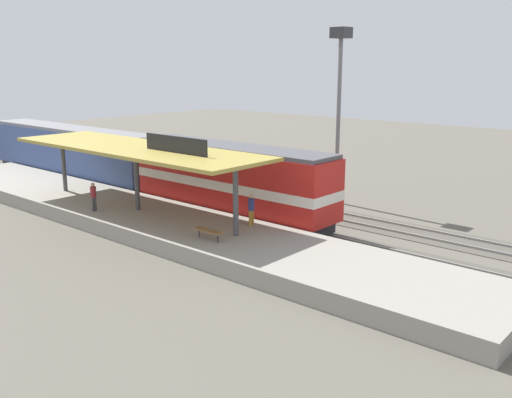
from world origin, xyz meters
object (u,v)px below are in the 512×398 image
passenger_carriage_single (71,153)px  person_waiting (251,208)px  locomotive (231,181)px  light_mast (340,79)px  person_walking (93,195)px  platform_bench (208,231)px

passenger_carriage_single → person_waiting: (-2.69, -22.00, -0.46)m
locomotive → passenger_carriage_single: locomotive is taller
light_mast → person_walking: size_ratio=6.84×
platform_bench → passenger_carriage_single: (6.00, 22.08, 0.97)m
platform_bench → person_waiting: (3.31, 0.08, 0.51)m
light_mast → person_waiting: 12.45m
person_waiting → person_walking: (-3.80, 9.05, 0.00)m
person_walking → passenger_carriage_single: bearing=63.4°
passenger_carriage_single → light_mast: size_ratio=1.71×
platform_bench → person_walking: bearing=93.1°
person_walking → person_waiting: bearing=-67.2°
person_waiting → person_walking: size_ratio=1.00×
passenger_carriage_single → person_walking: bearing=-116.6°
passenger_carriage_single → person_walking: (-6.49, -12.95, -0.46)m
platform_bench → passenger_carriage_single: bearing=74.8°
platform_bench → light_mast: light_mast is taller
locomotive → passenger_carriage_single: 18.00m
person_walking → locomotive: bearing=-37.9°
passenger_carriage_single → platform_bench: bearing=-105.2°
light_mast → person_waiting: light_mast is taller
passenger_carriage_single → person_walking: 14.49m
platform_bench → person_waiting: 3.35m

